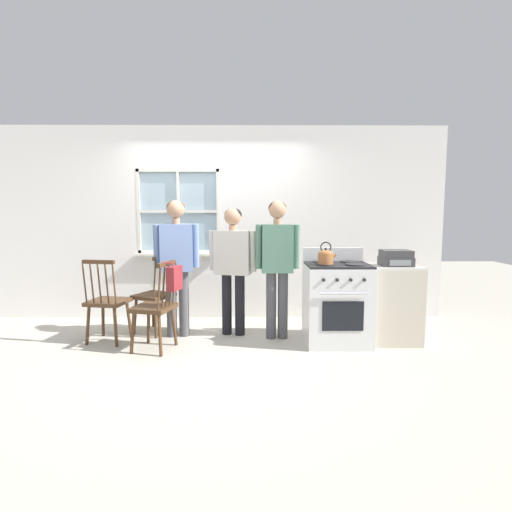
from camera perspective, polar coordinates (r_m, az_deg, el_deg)
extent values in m
plane|color=#B2AD9E|center=(4.55, -6.98, -13.14)|extent=(16.00, 16.00, 0.00)
cube|color=white|center=(6.26, -25.72, 4.19)|extent=(2.08, 0.06, 2.70)
cube|color=white|center=(5.78, 10.70, 4.57)|extent=(3.16, 0.06, 2.70)
cube|color=white|center=(5.85, -10.77, -4.12)|extent=(1.16, 0.06, 0.93)
cube|color=white|center=(5.83, -11.17, 14.99)|extent=(1.16, 0.06, 0.59)
cube|color=silver|center=(5.71, -11.01, 0.20)|extent=(1.22, 0.10, 0.03)
cube|color=#9EB7C6|center=(5.77, -10.97, 6.28)|extent=(1.10, 0.01, 1.12)
cube|color=silver|center=(5.74, -11.02, 6.28)|extent=(0.04, 0.02, 1.18)
cube|color=silver|center=(5.74, -11.02, 6.28)|extent=(1.16, 0.02, 0.04)
cube|color=silver|center=(5.87, -16.42, 6.13)|extent=(0.04, 0.03, 1.18)
cube|color=silver|center=(5.67, -5.42, 6.36)|extent=(0.04, 0.03, 1.18)
cube|color=silver|center=(5.77, -11.14, 11.94)|extent=(1.16, 0.03, 0.04)
cube|color=silver|center=(5.77, -10.90, 0.61)|extent=(1.16, 0.03, 0.04)
cube|color=#4C331E|center=(4.54, -14.46, -7.16)|extent=(0.49, 0.51, 0.04)
cylinder|color=#4C331E|center=(4.82, -15.11, -9.41)|extent=(0.07, 0.08, 0.45)
cylinder|color=#4C331E|center=(4.54, -17.21, -10.45)|extent=(0.08, 0.07, 0.45)
cylinder|color=#4C331E|center=(4.68, -11.62, -9.80)|extent=(0.08, 0.07, 0.45)
cylinder|color=#4C331E|center=(4.39, -13.56, -10.93)|extent=(0.07, 0.08, 0.45)
cylinder|color=#4C331E|center=(4.58, -11.59, -3.95)|extent=(0.07, 0.03, 0.47)
cylinder|color=#4C331E|center=(4.50, -12.08, -4.14)|extent=(0.07, 0.03, 0.47)
cylinder|color=#4C331E|center=(4.42, -12.59, -4.34)|extent=(0.07, 0.03, 0.47)
cylinder|color=#4C331E|center=(4.34, -13.12, -4.54)|extent=(0.07, 0.03, 0.47)
cylinder|color=#4C331E|center=(4.26, -13.67, -4.75)|extent=(0.07, 0.03, 0.47)
cube|color=#4C331E|center=(4.38, -12.67, -1.08)|extent=(0.13, 0.38, 0.04)
cube|color=#4C331E|center=(4.99, -20.36, -6.16)|extent=(0.48, 0.47, 0.04)
cylinder|color=#4C331E|center=(5.10, -17.68, -8.63)|extent=(0.08, 0.07, 0.45)
cylinder|color=#4C331E|center=(5.26, -21.01, -8.29)|extent=(0.07, 0.08, 0.45)
cylinder|color=#4C331E|center=(4.83, -19.43, -9.53)|extent=(0.07, 0.08, 0.45)
cylinder|color=#4C331E|center=(5.00, -22.89, -9.13)|extent=(0.08, 0.07, 0.45)
cylinder|color=#4C331E|center=(4.71, -19.59, -3.89)|extent=(0.03, 0.07, 0.47)
cylinder|color=#4C331E|center=(4.75, -20.54, -3.84)|extent=(0.03, 0.07, 0.47)
cylinder|color=#4C331E|center=(4.80, -21.47, -3.78)|extent=(0.03, 0.07, 0.47)
cylinder|color=#4C331E|center=(4.85, -22.39, -3.73)|extent=(0.03, 0.07, 0.47)
cylinder|color=#4C331E|center=(4.89, -23.28, -3.67)|extent=(0.03, 0.07, 0.47)
cube|color=#4C331E|center=(4.76, -21.59, -0.79)|extent=(0.38, 0.11, 0.04)
cube|color=#4C331E|center=(5.18, -14.39, -5.51)|extent=(0.54, 0.55, 0.04)
cylinder|color=#4C331E|center=(5.46, -14.46, -7.55)|extent=(0.06, 0.09, 0.45)
cylinder|color=#4C331E|center=(5.21, -16.89, -8.28)|extent=(0.09, 0.06, 0.45)
cylinder|color=#4C331E|center=(5.27, -11.77, -8.00)|extent=(0.09, 0.06, 0.45)
cylinder|color=#4C331E|center=(5.01, -14.16, -8.79)|extent=(0.06, 0.09, 0.45)
cylinder|color=#4C331E|center=(5.17, -11.73, -2.79)|extent=(0.07, 0.05, 0.47)
cylinder|color=#4C331E|center=(5.10, -12.35, -2.93)|extent=(0.07, 0.05, 0.47)
cylinder|color=#4C331E|center=(5.03, -12.98, -3.07)|extent=(0.07, 0.05, 0.47)
cylinder|color=#4C331E|center=(4.96, -13.63, -3.21)|extent=(0.07, 0.05, 0.47)
cylinder|color=#4C331E|center=(4.89, -14.29, -3.36)|extent=(0.07, 0.05, 0.47)
cube|color=#4C331E|center=(5.00, -13.05, -0.21)|extent=(0.20, 0.36, 0.04)
cylinder|color=#4C4C51|center=(4.98, -11.97, -6.72)|extent=(0.12, 0.12, 0.80)
cylinder|color=#4C4C51|center=(4.97, -10.25, -6.69)|extent=(0.12, 0.12, 0.80)
cube|color=#6B84B7|center=(4.87, -11.28, 1.17)|extent=(0.41, 0.27, 0.56)
cylinder|color=#6B84B7|center=(4.86, -14.02, 1.36)|extent=(0.09, 0.12, 0.52)
cylinder|color=#6B84B7|center=(4.84, -8.57, 1.46)|extent=(0.09, 0.12, 0.52)
cylinder|color=tan|center=(4.85, -11.36, 4.89)|extent=(0.10, 0.10, 0.07)
sphere|color=tan|center=(4.85, -11.40, 6.56)|extent=(0.21, 0.21, 0.21)
ellipsoid|color=brown|center=(4.87, -11.40, 6.79)|extent=(0.22, 0.22, 0.18)
cylinder|color=black|center=(4.98, -4.19, -6.86)|extent=(0.12, 0.12, 0.76)
cylinder|color=black|center=(4.94, -2.32, -6.97)|extent=(0.12, 0.12, 0.76)
cube|color=beige|center=(4.86, -3.31, 0.51)|extent=(0.47, 0.30, 0.53)
cylinder|color=beige|center=(4.91, -6.23, 0.80)|extent=(0.10, 0.12, 0.49)
cylinder|color=beige|center=(4.77, -0.43, 0.67)|extent=(0.10, 0.12, 0.49)
cylinder|color=tan|center=(4.84, -3.33, 4.02)|extent=(0.10, 0.10, 0.06)
sphere|color=tan|center=(4.83, -3.34, 5.64)|extent=(0.21, 0.21, 0.21)
ellipsoid|color=black|center=(4.85, -3.29, 5.87)|extent=(0.21, 0.21, 0.17)
cylinder|color=#4C4C51|center=(4.81, 2.18, -7.06)|extent=(0.12, 0.12, 0.80)
cylinder|color=#4C4C51|center=(4.82, 3.85, -7.03)|extent=(0.12, 0.12, 0.80)
cube|color=#4C7560|center=(4.70, 3.06, 1.09)|extent=(0.37, 0.22, 0.56)
cylinder|color=#4C7560|center=(4.67, 0.40, 1.34)|extent=(0.08, 0.11, 0.52)
cylinder|color=#4C7560|center=(4.70, 5.75, 1.34)|extent=(0.08, 0.11, 0.52)
cylinder|color=tan|center=(4.68, 3.08, 4.94)|extent=(0.10, 0.10, 0.07)
sphere|color=tan|center=(4.68, 3.09, 6.62)|extent=(0.21, 0.21, 0.21)
ellipsoid|color=#332319|center=(4.70, 3.08, 6.85)|extent=(0.21, 0.21, 0.17)
cube|color=silver|center=(4.73, 11.46, -6.79)|extent=(0.72, 0.64, 0.90)
cube|color=black|center=(4.65, 11.58, -1.23)|extent=(0.71, 0.61, 0.02)
cylinder|color=#2D2D30|center=(4.49, 9.90, -1.23)|extent=(0.20, 0.20, 0.02)
cylinder|color=#2D2D30|center=(4.56, 13.92, -1.20)|extent=(0.20, 0.20, 0.02)
cylinder|color=#2D2D30|center=(4.74, 9.34, -0.83)|extent=(0.20, 0.20, 0.02)
cylinder|color=#2D2D30|center=(4.81, 13.16, -0.81)|extent=(0.20, 0.20, 0.02)
cube|color=silver|center=(4.92, 10.90, 0.26)|extent=(0.72, 0.06, 0.16)
cube|color=black|center=(4.43, 12.31, -8.40)|extent=(0.45, 0.01, 0.32)
cylinder|color=silver|center=(4.36, 12.45, -5.26)|extent=(0.51, 0.02, 0.02)
cylinder|color=#232326|center=(4.30, 9.64, -3.40)|extent=(0.04, 0.02, 0.04)
cylinder|color=#232326|center=(4.33, 11.52, -3.38)|extent=(0.04, 0.02, 0.04)
cylinder|color=#232326|center=(4.36, 13.38, -3.35)|extent=(0.04, 0.02, 0.04)
cylinder|color=#232326|center=(4.40, 15.21, -3.32)|extent=(0.04, 0.02, 0.04)
cylinder|color=#A86638|center=(4.48, 9.91, -0.35)|extent=(0.17, 0.17, 0.12)
ellipsoid|color=#A86638|center=(4.47, 9.93, 0.41)|extent=(0.16, 0.16, 0.07)
sphere|color=black|center=(4.47, 9.94, 0.99)|extent=(0.03, 0.03, 0.03)
cylinder|color=#A86638|center=(4.49, 10.93, -0.12)|extent=(0.08, 0.03, 0.07)
torus|color=black|center=(4.47, 9.94, 1.24)|extent=(0.12, 0.01, 0.12)
cylinder|color=#42474C|center=(5.67, -9.31, 0.71)|extent=(0.13, 0.13, 0.07)
cylinder|color=#33261C|center=(5.66, -9.31, 0.99)|extent=(0.11, 0.11, 0.01)
cone|color=#286033|center=(5.66, -9.15, 2.25)|extent=(0.07, 0.05, 0.23)
cone|color=#286033|center=(5.68, -9.27, 1.59)|extent=(0.04, 0.06, 0.11)
cone|color=#286033|center=(5.67, -9.46, 2.11)|extent=(0.09, 0.07, 0.21)
cone|color=#286033|center=(5.65, -9.51, 2.01)|extent=(0.06, 0.05, 0.19)
cone|color=#286033|center=(5.64, -9.37, 1.60)|extent=(0.04, 0.06, 0.11)
cone|color=#286033|center=(5.64, -9.20, 2.27)|extent=(0.09, 0.08, 0.24)
cube|color=maroon|center=(4.36, -11.56, -3.14)|extent=(0.14, 0.24, 0.26)
torus|color=maroon|center=(4.37, -12.56, -0.89)|extent=(0.15, 0.15, 0.01)
cube|color=beige|center=(4.94, 19.04, -6.63)|extent=(0.55, 0.50, 0.87)
cube|color=beige|center=(4.86, 19.23, -1.45)|extent=(0.55, 0.50, 0.03)
cube|color=#38383A|center=(4.84, 19.33, -0.72)|extent=(0.34, 0.28, 0.10)
cube|color=#38383A|center=(4.83, 19.37, 0.34)|extent=(0.32, 0.27, 0.08)
cube|color=gray|center=(4.70, 19.92, -0.93)|extent=(0.24, 0.01, 0.06)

